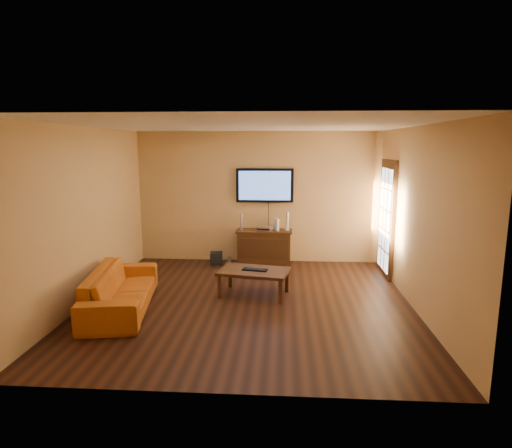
# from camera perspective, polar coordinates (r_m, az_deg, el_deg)

# --- Properties ---
(ground_plane) EXTENTS (5.00, 5.00, 0.00)m
(ground_plane) POSITION_cam_1_polar(r_m,az_deg,el_deg) (6.77, -1.06, -10.42)
(ground_plane) COLOR black
(ground_plane) RESTS_ON ground
(room_walls) EXTENTS (5.00, 5.00, 5.00)m
(room_walls) POSITION_cam_1_polar(r_m,az_deg,el_deg) (6.99, -0.68, 4.49)
(room_walls) COLOR tan
(room_walls) RESTS_ON ground
(french_door) EXTENTS (0.07, 1.02, 2.22)m
(french_door) POSITION_cam_1_polar(r_m,az_deg,el_deg) (8.35, 16.99, 0.58)
(french_door) COLOR #341C0B
(french_door) RESTS_ON ground
(media_console) EXTENTS (1.14, 0.43, 0.70)m
(media_console) POSITION_cam_1_polar(r_m,az_deg,el_deg) (8.83, 1.09, -3.05)
(media_console) COLOR #341C0B
(media_console) RESTS_ON ground
(television) EXTENTS (1.18, 0.08, 0.70)m
(television) POSITION_cam_1_polar(r_m,az_deg,el_deg) (8.81, 1.17, 5.16)
(television) COLOR black
(television) RESTS_ON ground
(coffee_table) EXTENTS (1.21, 0.86, 0.42)m
(coffee_table) POSITION_cam_1_polar(r_m,az_deg,el_deg) (6.99, -0.29, -6.56)
(coffee_table) COLOR #341C0B
(coffee_table) RESTS_ON ground
(sofa) EXTENTS (0.94, 2.14, 0.81)m
(sofa) POSITION_cam_1_polar(r_m,az_deg,el_deg) (6.72, -17.59, -7.44)
(sofa) COLOR #BA5C14
(sofa) RESTS_ON ground
(speaker_left) EXTENTS (0.09, 0.09, 0.33)m
(speaker_left) POSITION_cam_1_polar(r_m,az_deg,el_deg) (8.80, -1.98, 0.21)
(speaker_left) COLOR silver
(speaker_left) RESTS_ON media_console
(speaker_right) EXTENTS (0.10, 0.10, 0.37)m
(speaker_right) POSITION_cam_1_polar(r_m,az_deg,el_deg) (8.76, 4.18, 0.27)
(speaker_right) COLOR silver
(speaker_right) RESTS_ON media_console
(av_receiver) EXTENTS (0.36, 0.30, 0.07)m
(av_receiver) POSITION_cam_1_polar(r_m,az_deg,el_deg) (8.76, 1.16, -0.60)
(av_receiver) COLOR silver
(av_receiver) RESTS_ON media_console
(game_console) EXTENTS (0.11, 0.18, 0.24)m
(game_console) POSITION_cam_1_polar(r_m,az_deg,el_deg) (8.74, 2.76, -0.05)
(game_console) COLOR white
(game_console) RESTS_ON media_console
(subwoofer) EXTENTS (0.27, 0.27, 0.25)m
(subwoofer) POSITION_cam_1_polar(r_m,az_deg,el_deg) (8.88, -5.31, -4.56)
(subwoofer) COLOR black
(subwoofer) RESTS_ON ground
(bottle) EXTENTS (0.07, 0.07, 0.20)m
(bottle) POSITION_cam_1_polar(r_m,az_deg,el_deg) (8.71, -3.58, -5.03)
(bottle) COLOR white
(bottle) RESTS_ON ground
(keyboard) EXTENTS (0.43, 0.23, 0.02)m
(keyboard) POSITION_cam_1_polar(r_m,az_deg,el_deg) (6.96, -0.14, -6.08)
(keyboard) COLOR black
(keyboard) RESTS_ON coffee_table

